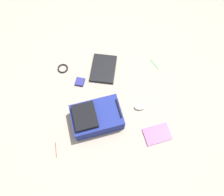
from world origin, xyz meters
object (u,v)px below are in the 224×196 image
Objects in this scene: pen_black at (154,64)px; earbud_pouch at (80,82)px; cable_coil at (63,68)px; computer_mouse at (140,107)px; laptop at (103,68)px; book_blue at (157,134)px; backpack at (96,117)px; pen_blue at (56,150)px.

earbud_pouch is at bearing -77.37° from pen_black.
pen_black is (-0.01, 1.00, -0.00)m from cable_coil.
pen_black is (-0.50, 0.21, -0.02)m from computer_mouse.
cable_coil is (-0.03, -0.44, -0.01)m from laptop.
book_blue reaches higher than cable_coil.
earbud_pouch is at bearing -59.43° from laptop.
cable_coil is (-0.60, -0.35, -0.09)m from backpack.
earbud_pouch reaches higher than cable_coil.
book_blue is at bearing 51.17° from earbud_pouch.
computer_mouse is (-0.11, 0.43, -0.08)m from backpack.
backpack is 0.71m from cable_coil.
book_blue reaches higher than pen_black.
laptop is at bearing -86.63° from pen_black.
computer_mouse is 0.93m from cable_coil.
pen_black is at bearing 130.34° from pen_blue.
computer_mouse reaches higher than cable_coil.
cable_coil is 0.77× the size of pen_black.
book_blue is at bearing -5.57° from pen_black.
pen_blue is at bearing -1.91° from cable_coil.
earbud_pouch is (-0.59, -0.74, 0.01)m from book_blue.
book_blue is at bearing 73.77° from backpack.
pen_blue is 1.56× the size of earbud_pouch.
laptop is 3.55× the size of computer_mouse.
earbud_pouch is at bearing -158.80° from backpack.
book_blue is 0.95m from earbud_pouch.
laptop is at bearing -145.05° from computer_mouse.
book_blue is at bearing 50.24° from cable_coil.
pen_blue is at bearing -84.06° from book_blue.
earbud_pouch is at bearing 46.82° from cable_coil.
cable_coil is 0.83× the size of pen_blue.
laptop reaches higher than cable_coil.
laptop is 0.44m from cable_coil.
laptop is 3.35× the size of cable_coil.
book_blue is 1.88× the size of pen_black.
pen_black is 1.07× the size of pen_blue.
book_blue is 1.21m from cable_coil.
pen_black is at bearing 102.63° from earbud_pouch.
cable_coil is 1.29× the size of earbud_pouch.
earbud_pouch is (0.15, -0.25, -0.00)m from laptop.
backpack is 0.60m from book_blue.
computer_mouse is 1.22× the size of earbud_pouch.
backpack is at bearing 30.37° from cable_coil.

